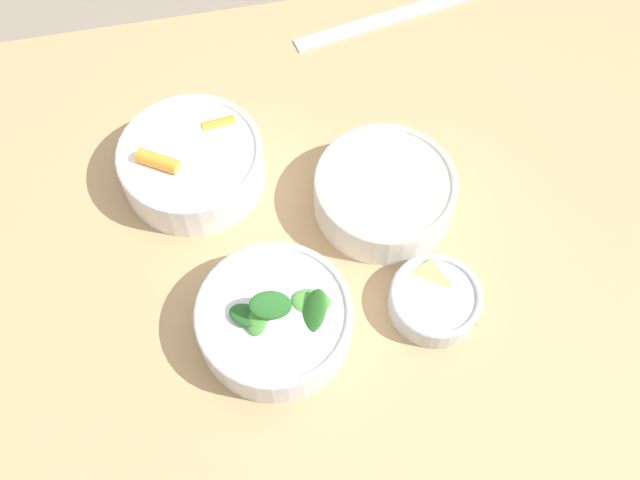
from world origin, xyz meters
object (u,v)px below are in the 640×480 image
object	(u,v)px
bowl_carrots	(192,162)
bowl_beans_hotdog	(384,193)
bowl_greens	(275,319)
ruler	(389,18)
bowl_cookies	(435,299)

from	to	relation	value
bowl_carrots	bowl_beans_hotdog	bearing A→B (deg)	-22.05
bowl_carrots	bowl_beans_hotdog	distance (m)	0.27
bowl_carrots	bowl_greens	distance (m)	0.26
bowl_greens	ruler	distance (m)	0.57
bowl_beans_hotdog	bowl_greens	bearing A→B (deg)	-139.29
bowl_cookies	bowl_beans_hotdog	bearing A→B (deg)	99.07
bowl_greens	bowl_carrots	bearing A→B (deg)	105.96
bowl_carrots	ruler	distance (m)	0.43
bowl_cookies	ruler	xyz separation A→B (m)	(0.07, 0.51, -0.02)
bowl_beans_hotdog	bowl_cookies	size ratio (longest dim) A/B	1.64
bowl_greens	ruler	world-z (taller)	bowl_greens
bowl_carrots	bowl_beans_hotdog	world-z (taller)	bowl_carrots
bowl_carrots	bowl_beans_hotdog	size ratio (longest dim) A/B	1.04
bowl_carrots	bowl_cookies	bearing A→B (deg)	-43.69
bowl_cookies	ruler	world-z (taller)	bowl_cookies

